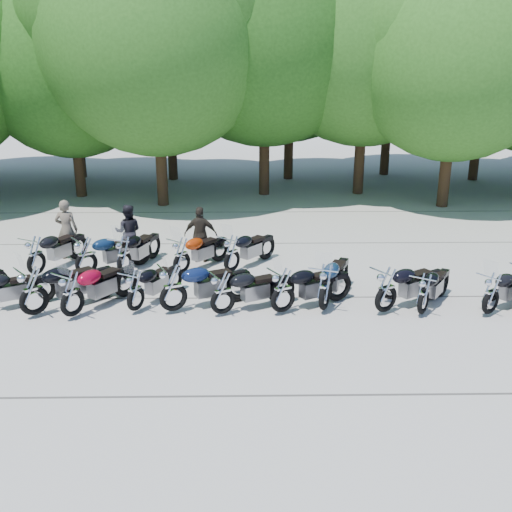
{
  "coord_description": "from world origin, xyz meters",
  "views": [
    {
      "loc": [
        -0.22,
        -12.25,
        5.76
      ],
      "look_at": [
        0.0,
        1.5,
        1.1
      ],
      "focal_mm": 42.0,
      "sensor_mm": 36.0,
      "label": 1
    }
  ],
  "objects_px": {
    "motorcycle_4": "(135,290)",
    "motorcycle_18": "(232,252)",
    "motorcycle_5": "(173,287)",
    "motorcycle_10": "(424,293)",
    "motorcycle_6": "(223,292)",
    "rider_1": "(128,232)",
    "motorcycle_2": "(33,290)",
    "motorcycle_7": "(283,289)",
    "motorcycle_15": "(86,255)",
    "motorcycle_3": "(71,292)",
    "motorcycle_8": "(325,286)",
    "motorcycle_11": "(492,292)",
    "rider_2": "(201,235)",
    "motorcycle_9": "(387,288)",
    "motorcycle_17": "(181,255)",
    "motorcycle_14": "(35,254)",
    "rider_0": "(67,230)",
    "motorcycle_16": "(124,254)"
  },
  "relations": [
    {
      "from": "motorcycle_4",
      "to": "motorcycle_14",
      "type": "height_order",
      "value": "motorcycle_14"
    },
    {
      "from": "motorcycle_14",
      "to": "motorcycle_17",
      "type": "bearing_deg",
      "value": -152.85
    },
    {
      "from": "motorcycle_4",
      "to": "motorcycle_15",
      "type": "bearing_deg",
      "value": -24.33
    },
    {
      "from": "motorcycle_10",
      "to": "motorcycle_15",
      "type": "xyz_separation_m",
      "value": [
        -8.4,
        2.69,
        0.05
      ]
    },
    {
      "from": "motorcycle_11",
      "to": "motorcycle_9",
      "type": "bearing_deg",
      "value": 50.29
    },
    {
      "from": "motorcycle_2",
      "to": "motorcycle_18",
      "type": "bearing_deg",
      "value": -97.97
    },
    {
      "from": "motorcycle_15",
      "to": "motorcycle_3",
      "type": "bearing_deg",
      "value": 151.54
    },
    {
      "from": "motorcycle_4",
      "to": "motorcycle_10",
      "type": "distance_m",
      "value": 6.66
    },
    {
      "from": "motorcycle_3",
      "to": "motorcycle_18",
      "type": "height_order",
      "value": "motorcycle_3"
    },
    {
      "from": "motorcycle_7",
      "to": "motorcycle_11",
      "type": "distance_m",
      "value": 4.77
    },
    {
      "from": "motorcycle_3",
      "to": "motorcycle_15",
      "type": "bearing_deg",
      "value": -46.95
    },
    {
      "from": "motorcycle_3",
      "to": "motorcycle_11",
      "type": "relative_size",
      "value": 1.09
    },
    {
      "from": "motorcycle_5",
      "to": "rider_2",
      "type": "relative_size",
      "value": 1.43
    },
    {
      "from": "motorcycle_3",
      "to": "rider_0",
      "type": "xyz_separation_m",
      "value": [
        -1.29,
        4.27,
        0.25
      ]
    },
    {
      "from": "motorcycle_3",
      "to": "motorcycle_15",
      "type": "relative_size",
      "value": 1.03
    },
    {
      "from": "rider_2",
      "to": "motorcycle_4",
      "type": "bearing_deg",
      "value": 75.13
    },
    {
      "from": "motorcycle_11",
      "to": "rider_2",
      "type": "height_order",
      "value": "rider_2"
    },
    {
      "from": "rider_1",
      "to": "motorcycle_10",
      "type": "bearing_deg",
      "value": 148.2
    },
    {
      "from": "motorcycle_14",
      "to": "motorcycle_6",
      "type": "bearing_deg",
      "value": 179.59
    },
    {
      "from": "motorcycle_9",
      "to": "rider_2",
      "type": "bearing_deg",
      "value": 17.78
    },
    {
      "from": "motorcycle_14",
      "to": "motorcycle_8",
      "type": "bearing_deg",
      "value": -171.12
    },
    {
      "from": "motorcycle_6",
      "to": "motorcycle_18",
      "type": "relative_size",
      "value": 0.99
    },
    {
      "from": "motorcycle_5",
      "to": "motorcycle_10",
      "type": "xyz_separation_m",
      "value": [
        5.76,
        -0.22,
        -0.09
      ]
    },
    {
      "from": "motorcycle_6",
      "to": "motorcycle_14",
      "type": "xyz_separation_m",
      "value": [
        -5.15,
        2.68,
        0.03
      ]
    },
    {
      "from": "motorcycle_4",
      "to": "motorcycle_8",
      "type": "bearing_deg",
      "value": -150.62
    },
    {
      "from": "motorcycle_15",
      "to": "motorcycle_2",
      "type": "bearing_deg",
      "value": 132.64
    },
    {
      "from": "motorcycle_8",
      "to": "rider_1",
      "type": "distance_m",
      "value": 6.64
    },
    {
      "from": "motorcycle_14",
      "to": "rider_1",
      "type": "height_order",
      "value": "rider_1"
    },
    {
      "from": "motorcycle_2",
      "to": "motorcycle_4",
      "type": "distance_m",
      "value": 2.28
    },
    {
      "from": "motorcycle_15",
      "to": "rider_2",
      "type": "distance_m",
      "value": 3.26
    },
    {
      "from": "motorcycle_7",
      "to": "motorcycle_18",
      "type": "xyz_separation_m",
      "value": [
        -1.24,
        2.77,
        -0.02
      ]
    },
    {
      "from": "motorcycle_2",
      "to": "motorcycle_15",
      "type": "relative_size",
      "value": 1.09
    },
    {
      "from": "rider_2",
      "to": "motorcycle_11",
      "type": "bearing_deg",
      "value": 154.77
    },
    {
      "from": "motorcycle_8",
      "to": "motorcycle_4",
      "type": "bearing_deg",
      "value": 22.51
    },
    {
      "from": "motorcycle_6",
      "to": "motorcycle_11",
      "type": "relative_size",
      "value": 1.03
    },
    {
      "from": "motorcycle_6",
      "to": "motorcycle_18",
      "type": "bearing_deg",
      "value": -29.3
    },
    {
      "from": "motorcycle_8",
      "to": "motorcycle_18",
      "type": "height_order",
      "value": "motorcycle_8"
    },
    {
      "from": "motorcycle_3",
      "to": "motorcycle_17",
      "type": "height_order",
      "value": "motorcycle_3"
    },
    {
      "from": "motorcycle_4",
      "to": "motorcycle_15",
      "type": "height_order",
      "value": "motorcycle_15"
    },
    {
      "from": "motorcycle_4",
      "to": "motorcycle_18",
      "type": "bearing_deg",
      "value": -100.4
    },
    {
      "from": "motorcycle_4",
      "to": "motorcycle_16",
      "type": "height_order",
      "value": "motorcycle_16"
    },
    {
      "from": "motorcycle_7",
      "to": "motorcycle_15",
      "type": "distance_m",
      "value": 5.78
    },
    {
      "from": "motorcycle_6",
      "to": "motorcycle_14",
      "type": "height_order",
      "value": "motorcycle_14"
    },
    {
      "from": "rider_1",
      "to": "rider_0",
      "type": "bearing_deg",
      "value": -1.17
    },
    {
      "from": "motorcycle_3",
      "to": "motorcycle_5",
      "type": "distance_m",
      "value": 2.28
    },
    {
      "from": "motorcycle_16",
      "to": "motorcycle_17",
      "type": "bearing_deg",
      "value": -159.29
    },
    {
      "from": "motorcycle_9",
      "to": "rider_1",
      "type": "relative_size",
      "value": 1.41
    },
    {
      "from": "motorcycle_3",
      "to": "motorcycle_8",
      "type": "relative_size",
      "value": 0.98
    },
    {
      "from": "motorcycle_10",
      "to": "motorcycle_2",
      "type": "bearing_deg",
      "value": 34.09
    },
    {
      "from": "motorcycle_2",
      "to": "motorcycle_11",
      "type": "bearing_deg",
      "value": -130.93
    }
  ]
}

